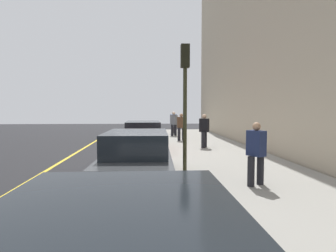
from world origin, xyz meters
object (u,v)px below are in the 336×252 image
Objects in this scene: parked_car_red at (143,137)px; pedestrian_black_coat at (204,130)px; pedestrian_blue_coat at (173,122)px; pedestrian_grey_coat at (174,123)px; pedestrian_navy_coat at (256,152)px; parked_car_charcoal at (137,159)px; pedestrian_brown_coat at (181,126)px; rolling_suitcase at (172,130)px; traffic_light_pole at (185,86)px.

parked_car_red is 3.12m from pedestrian_black_coat.
pedestrian_blue_coat is 2.22m from pedestrian_grey_coat.
pedestrian_blue_coat is 1.07× the size of pedestrian_navy_coat.
pedestrian_blue_coat reaches higher than parked_car_charcoal.
pedestrian_navy_coat is at bearing 179.55° from pedestrian_black_coat.
pedestrian_brown_coat is 0.97× the size of pedestrian_blue_coat.
pedestrian_black_coat is 9.44m from rolling_suitcase.
pedestrian_blue_coat is at bearing -3.98° from pedestrian_grey_coat.
pedestrian_black_coat is 1.97× the size of rolling_suitcase.
parked_car_charcoal is 5.62× the size of rolling_suitcase.
parked_car_red is 7.29m from pedestrian_grey_coat.
pedestrian_navy_coat is (-7.10, -3.03, 0.26)m from parked_car_red.
pedestrian_black_coat reaches higher than rolling_suitcase.
pedestrian_brown_coat is at bearing -31.44° from parked_car_red.
pedestrian_grey_coat is (13.38, -2.12, 0.32)m from parked_car_charcoal.
pedestrian_black_coat is at bearing -171.41° from pedestrian_grey_coat.
parked_car_red is 4.38m from pedestrian_brown_coat.
rolling_suitcase is at bearing 5.44° from pedestrian_black_coat.
parked_car_charcoal is 2.85× the size of pedestrian_black_coat.
pedestrian_navy_coat reaches higher than parked_car_red.
pedestrian_grey_coat is at bearing 176.02° from pedestrian_blue_coat.
pedestrian_black_coat is (6.77, -3.12, 0.30)m from parked_car_charcoal.
pedestrian_grey_coat is (-2.22, 0.15, 0.00)m from pedestrian_blue_coat.
pedestrian_navy_coat is 2.97m from traffic_light_pole.
pedestrian_blue_coat is 14.72m from traffic_light_pole.
parked_car_charcoal is 15.77m from pedestrian_blue_coat.
pedestrian_blue_coat reaches higher than pedestrian_black_coat.
pedestrian_grey_coat is at bearing 177.81° from rolling_suitcase.
parked_car_charcoal and parked_car_red have the same top height.
pedestrian_navy_coat is at bearing -102.68° from parked_car_charcoal.
pedestrian_brown_coat is 1.04× the size of pedestrian_navy_coat.
traffic_light_pole is (-5.76, 1.69, 1.77)m from pedestrian_black_coat.
pedestrian_brown_coat is 3.46m from pedestrian_black_coat.
pedestrian_blue_coat is (5.46, 0.04, 0.03)m from pedestrian_brown_coat.
parked_car_red is 5.53× the size of rolling_suitcase.
pedestrian_navy_coat is (-0.69, -3.06, 0.26)m from parked_car_charcoal.
parked_car_charcoal reaches higher than rolling_suitcase.
pedestrian_blue_coat is at bearing 0.37° from pedestrian_brown_coat.
pedestrian_grey_coat is (6.97, -2.09, 0.32)m from parked_car_red.
pedestrian_blue_coat is at bearing 5.46° from pedestrian_black_coat.
parked_car_charcoal is at bearing 167.18° from pedestrian_brown_coat.
pedestrian_blue_coat is at bearing -3.31° from traffic_light_pole.
pedestrian_grey_coat is (6.61, 1.00, 0.03)m from pedestrian_black_coat.
parked_car_red is 5.95m from traffic_light_pole.
pedestrian_brown_coat is 1.95× the size of rolling_suitcase.
pedestrian_grey_coat is 12.52m from traffic_light_pole.
parked_car_red is 2.93× the size of pedestrian_navy_coat.
pedestrian_blue_coat is 0.44× the size of traffic_light_pole.
parked_car_charcoal is at bearing 172.16° from rolling_suitcase.
parked_car_charcoal is 1.24× the size of traffic_light_pole.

